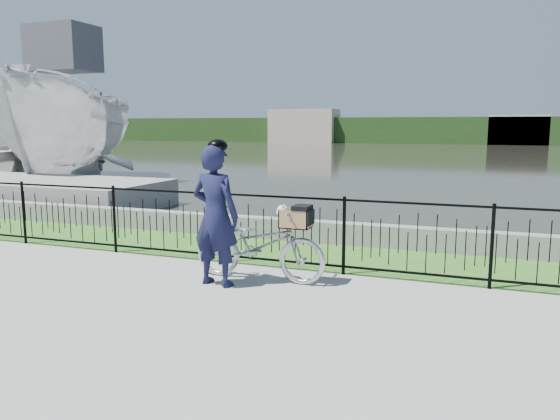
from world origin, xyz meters
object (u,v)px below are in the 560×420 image
at_px(bicycle_rig, 260,244).
at_px(boat_far, 4,155).
at_px(boat_near, 68,129).
at_px(cyclist, 215,214).

distance_m(bicycle_rig, boat_far, 16.58).
xyz_separation_m(bicycle_rig, boat_near, (-11.34, 9.12, 1.51)).
bearing_deg(boat_near, boat_far, -172.28).
bearing_deg(boat_far, boat_near, 7.72).
relative_size(cyclist, boat_near, 0.19).
bearing_deg(cyclist, boat_near, 138.70).
bearing_deg(bicycle_rig, cyclist, -137.16).
height_order(bicycle_rig, boat_near, boat_near).
bearing_deg(boat_far, cyclist, -34.00).
xyz_separation_m(bicycle_rig, boat_far, (-14.08, 8.74, 0.52)).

